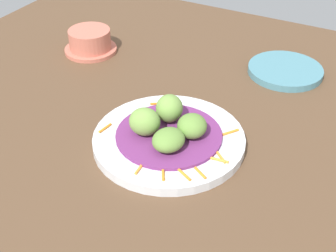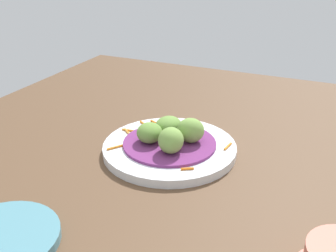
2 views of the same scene
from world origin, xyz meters
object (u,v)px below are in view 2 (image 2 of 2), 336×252
object	(u,v)px
guac_scoop_right	(149,134)
side_plate_small	(2,239)
guac_scoop_back	(171,140)
main_plate	(170,148)
guac_scoop_left	(191,130)
guac_scoop_center	(168,125)

from	to	relation	value
guac_scoop_right	side_plate_small	xyz separation A→B (cm)	(29.30, -6.34, -3.18)
guac_scoop_back	side_plate_small	distance (cm)	30.15
main_plate	side_plate_small	xyz separation A→B (cm)	(31.03, -9.70, -0.11)
guac_scoop_right	guac_scoop_back	bearing A→B (deg)	72.22
main_plate	guac_scoop_right	size ratio (longest dim) A/B	4.87
guac_scoop_right	side_plate_small	size ratio (longest dim) A/B	0.34
guac_scoop_left	guac_scoop_center	xyz separation A→B (cm)	(-1.63, -5.10, -0.63)
main_plate	guac_scoop_center	distance (cm)	4.77
guac_scoop_left	guac_scoop_back	world-z (taller)	same
main_plate	guac_scoop_right	world-z (taller)	guac_scoop_right
guac_scoop_center	guac_scoop_right	distance (cm)	5.35
main_plate	guac_scoop_center	xyz separation A→B (cm)	(-3.36, -1.73, 2.90)
main_plate	guac_scoop_left	size ratio (longest dim) A/B	4.91
guac_scoop_right	guac_scoop_back	size ratio (longest dim) A/B	1.03
main_plate	guac_scoop_back	xyz separation A→B (cm)	(3.36, 1.73, 3.54)
main_plate	guac_scoop_center	bearing A→B (deg)	-152.78
main_plate	guac_scoop_back	world-z (taller)	guac_scoop_back
guac_scoop_center	guac_scoop_right	xyz separation A→B (cm)	(5.10, -1.63, 0.17)
guac_scoop_center	guac_scoop_back	size ratio (longest dim) A/B	1.09
guac_scoop_center	guac_scoop_right	bearing A→B (deg)	-17.78
guac_scoop_left	guac_scoop_center	bearing A→B (deg)	-107.78
guac_scoop_center	guac_scoop_back	world-z (taller)	guac_scoop_back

